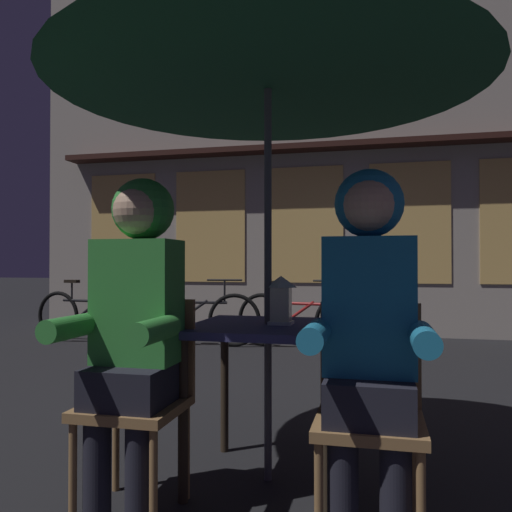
# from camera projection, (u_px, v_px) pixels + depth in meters

# --- Properties ---
(ground_plane) EXTENTS (60.00, 60.00, 0.00)m
(ground_plane) POSITION_uv_depth(u_px,v_px,m) (268.00, 480.00, 2.45)
(ground_plane) COLOR black
(cafe_table) EXTENTS (0.72, 0.72, 0.74)m
(cafe_table) POSITION_uv_depth(u_px,v_px,m) (268.00, 345.00, 2.46)
(cafe_table) COLOR navy
(cafe_table) RESTS_ON ground_plane
(patio_umbrella) EXTENTS (2.10, 2.10, 2.31)m
(patio_umbrella) POSITION_uv_depth(u_px,v_px,m) (268.00, 50.00, 2.48)
(patio_umbrella) COLOR #4C4C51
(patio_umbrella) RESTS_ON ground_plane
(lantern) EXTENTS (0.11, 0.11, 0.23)m
(lantern) POSITION_uv_depth(u_px,v_px,m) (281.00, 299.00, 2.45)
(lantern) COLOR white
(lantern) RESTS_ON cafe_table
(chair_left) EXTENTS (0.40, 0.40, 0.87)m
(chair_left) POSITION_uv_depth(u_px,v_px,m) (141.00, 389.00, 2.21)
(chair_left) COLOR olive
(chair_left) RESTS_ON ground_plane
(chair_right) EXTENTS (0.40, 0.40, 0.87)m
(chair_right) POSITION_uv_depth(u_px,v_px,m) (370.00, 403.00, 1.99)
(chair_right) COLOR olive
(chair_right) RESTS_ON ground_plane
(person_left_hooded) EXTENTS (0.45, 0.56, 1.40)m
(person_left_hooded) POSITION_uv_depth(u_px,v_px,m) (135.00, 307.00, 2.16)
(person_left_hooded) COLOR black
(person_left_hooded) RESTS_ON ground_plane
(person_right_hooded) EXTENTS (0.45, 0.56, 1.40)m
(person_right_hooded) POSITION_uv_depth(u_px,v_px,m) (369.00, 312.00, 1.94)
(person_right_hooded) COLOR black
(person_right_hooded) RESTS_ON ground_plane
(shopfront_building) EXTENTS (10.00, 0.93, 6.20)m
(shopfront_building) POSITION_uv_depth(u_px,v_px,m) (357.00, 126.00, 7.70)
(shopfront_building) COLOR #9E9389
(shopfront_building) RESTS_ON ground_plane
(bicycle_nearest) EXTENTS (1.67, 0.26, 0.84)m
(bicycle_nearest) POSITION_uv_depth(u_px,v_px,m) (89.00, 316.00, 6.68)
(bicycle_nearest) COLOR black
(bicycle_nearest) RESTS_ON ground_plane
(bicycle_second) EXTENTS (1.67, 0.26, 0.84)m
(bicycle_second) POSITION_uv_depth(u_px,v_px,m) (194.00, 318.00, 6.42)
(bicycle_second) COLOR black
(bicycle_second) RESTS_ON ground_plane
(bicycle_third) EXTENTS (1.65, 0.40, 0.84)m
(bicycle_third) POSITION_uv_depth(u_px,v_px,m) (300.00, 320.00, 6.22)
(bicycle_third) COLOR black
(bicycle_third) RESTS_ON ground_plane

